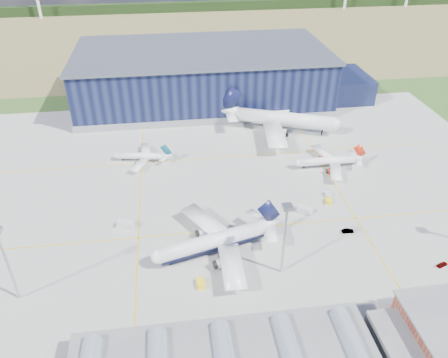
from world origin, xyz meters
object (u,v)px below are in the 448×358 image
airliner_widebody (284,112)px  car_a (442,264)px  gse_cart_a (328,194)px  car_b (348,231)px  airliner_regional (140,153)px  gse_van_b (305,210)px  light_mast_center (285,229)px  light_mast_west (4,254)px  gse_van_a (126,225)px  gse_tug_a (201,284)px  gse_van_c (388,304)px  airliner_navy (212,235)px  gse_tug_b (329,201)px  hangar (208,78)px  airliner_red (328,157)px

airliner_widebody → car_a: 92.53m
gse_cart_a → car_b: size_ratio=0.81×
airliner_regional → gse_van_b: size_ratio=4.84×
car_a → light_mast_center: bearing=65.2°
light_mast_west → gse_van_a: light_mast_west is taller
gse_tug_a → car_a: bearing=-3.1°
gse_van_b → gse_van_c: gse_van_c is taller
airliner_regional → light_mast_center: bearing=131.5°
gse_van_c → airliner_navy: bearing=79.7°
light_mast_center → airliner_widebody: bearing=75.5°
gse_tug_b → airliner_regional: bearing=164.3°
gse_van_b → car_a: 43.02m
light_mast_center → hangar: bearing=93.3°
car_b → airliner_regional: bearing=52.9°
car_a → car_b: size_ratio=0.92×
car_b → light_mast_west: bearing=100.2°
airliner_widebody → airliner_regional: size_ratio=2.34×
gse_tug_a → airliner_widebody: bearing=61.3°
light_mast_center → airliner_red: light_mast_center is taller
gse_van_a → gse_cart_a: bearing=-60.9°
gse_van_a → gse_van_c: 79.31m
gse_van_a → car_b: bearing=-77.3°
gse_van_b → light_mast_west: bearing=148.8°
gse_cart_a → gse_van_c: gse_van_c is taller
light_mast_center → gse_cart_a: light_mast_center is taller
gse_van_c → gse_van_a: bearing=80.5°
light_mast_west → airliner_widebody: bearing=42.7°
hangar → car_b: size_ratio=38.71×
hangar → light_mast_center: bearing=-86.7°
gse_van_a → airliner_red: bearing=-48.0°
gse_tug_a → gse_tug_b: (46.75, 31.66, -0.05)m
hangar → airliner_regional: (-32.93, -58.44, -7.80)m
airliner_navy → car_b: airliner_navy is taller
airliner_red → gse_tug_a: size_ratio=8.27×
hangar → light_mast_west: 139.77m
airliner_navy → airliner_widebody: airliner_widebody is taller
hangar → car_a: hangar is taller
light_mast_center → airliner_widebody: (22.05, 85.00, -6.52)m
airliner_navy → airliner_regional: 60.23m
gse_van_a → gse_van_b: bearing=-67.7°
airliner_red → gse_tug_a: 76.27m
airliner_red → gse_van_c: bearing=84.6°
gse_van_c → car_b: 29.66m
airliner_regional → car_b: size_ratio=6.25×
hangar → gse_tug_b: hangar is taller
gse_van_a → light_mast_center: bearing=-97.6°
airliner_red → car_b: bearing=81.5°
gse_van_b → gse_van_c: (9.39, -41.28, 0.06)m
airliner_red → airliner_regional: airliner_red is taller
gse_van_b → gse_van_a: bearing=131.9°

